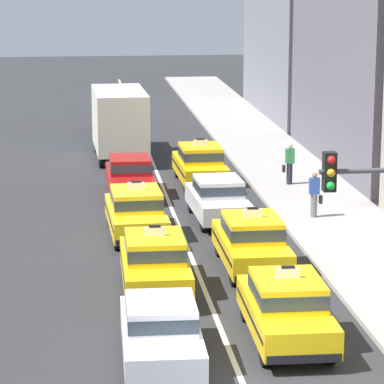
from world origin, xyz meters
name	(u,v)px	position (x,y,z in m)	size (l,w,h in m)	color
lane_stripe_left_right	(165,193)	(0.00, 20.00, 0.00)	(0.14, 80.00, 0.01)	silver
sidewalk_curb	(333,217)	(5.60, 15.00, 0.07)	(4.00, 90.00, 0.15)	#9E9993
sedan_left_nearest	(161,331)	(-1.70, 2.06, 0.85)	(1.87, 4.34, 1.58)	black
taxi_left_second	(155,262)	(-1.41, 7.47, 0.88)	(1.87, 4.58, 1.96)	black
taxi_left_third	(136,212)	(-1.56, 13.41, 0.88)	(1.95, 4.61, 1.96)	black
sedan_left_fourth	(130,175)	(-1.42, 19.58, 0.85)	(1.78, 4.31, 1.58)	black
box_truck_left_fifth	(119,120)	(-1.48, 27.80, 1.78)	(2.45, 7.02, 3.27)	black
sedan_left_sixth	(109,117)	(-1.65, 35.03, 0.85)	(1.79, 4.31, 1.58)	black
taxi_right_nearest	(286,307)	(1.46, 3.24, 0.88)	(1.89, 4.59, 1.96)	black
taxi_right_second	(252,241)	(1.65, 9.26, 0.88)	(1.83, 4.56, 1.96)	black
sedan_right_third	(218,198)	(1.47, 15.26, 0.85)	(1.91, 4.36, 1.58)	black
taxi_right_fourth	(200,164)	(1.58, 21.40, 0.88)	(1.90, 4.59, 1.96)	black
pedestrian_near_crosswalk	(314,195)	(4.88, 14.87, 0.97)	(0.47, 0.24, 1.63)	slate
pedestrian_mid_block	(289,164)	(5.13, 20.39, 0.99)	(0.47, 0.24, 1.68)	#23232D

